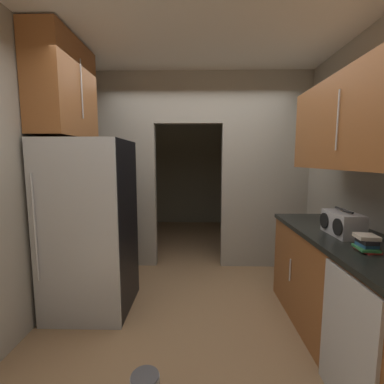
{
  "coord_description": "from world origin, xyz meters",
  "views": [
    {
      "loc": [
        -0.02,
        -2.36,
        1.56
      ],
      "look_at": [
        -0.08,
        0.8,
        1.17
      ],
      "focal_mm": 24.53,
      "sensor_mm": 36.0,
      "label": 1
    }
  ],
  "objects": [
    {
      "name": "adjoining_room_shell",
      "position": [
        0.0,
        3.26,
        1.38
      ],
      "size": [
        3.08,
        2.77,
        2.76
      ],
      "color": "gray",
      "rests_on": "ground"
    },
    {
      "name": "upper_cabinet_fridgeside",
      "position": [
        -1.36,
        0.35,
        2.26
      ],
      "size": [
        0.36,
        0.86,
        0.96
      ],
      "color": "brown"
    },
    {
      "name": "kitchen_partition",
      "position": [
        0.04,
        1.41,
        1.49
      ],
      "size": [
        3.08,
        0.12,
        2.76
      ],
      "color": "#9E998C",
      "rests_on": "ground"
    },
    {
      "name": "dishwasher",
      "position": [
        0.89,
        -0.87,
        0.44
      ],
      "size": [
        0.02,
        0.56,
        0.88
      ],
      "color": "#B7BABC",
      "rests_on": "ground"
    },
    {
      "name": "book_stack",
      "position": [
        1.13,
        -0.61,
        0.99
      ],
      "size": [
        0.15,
        0.17,
        0.11
      ],
      "color": "red",
      "rests_on": "lower_cabinet_run"
    },
    {
      "name": "lower_cabinet_run",
      "position": [
        1.21,
        -0.33,
        0.47
      ],
      "size": [
        0.67,
        1.94,
        0.94
      ],
      "color": "brown",
      "rests_on": "ground"
    },
    {
      "name": "ground",
      "position": [
        0.0,
        0.0,
        0.0
      ],
      "size": [
        20.0,
        20.0,
        0.0
      ],
      "primitive_type": "plane",
      "color": "#93704C"
    },
    {
      "name": "boombox",
      "position": [
        1.18,
        -0.22,
        1.03
      ],
      "size": [
        0.2,
        0.36,
        0.22
      ],
      "color": "#B2B2B7",
      "rests_on": "lower_cabinet_run"
    },
    {
      "name": "upper_cabinet_counterside",
      "position": [
        1.21,
        -0.33,
        1.85
      ],
      "size": [
        0.36,
        1.74,
        0.74
      ],
      "color": "brown"
    },
    {
      "name": "kitchen_overhead_slab",
      "position": [
        0.0,
        0.42,
        2.79
      ],
      "size": [
        3.48,
        6.82,
        0.06
      ],
      "primitive_type": "cube",
      "color": "silver"
    },
    {
      "name": "refrigerator",
      "position": [
        -1.11,
        0.25,
        0.88
      ],
      "size": [
        0.79,
        0.78,
        1.75
      ],
      "color": "black",
      "rests_on": "ground"
    }
  ]
}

